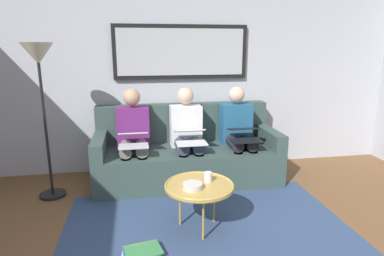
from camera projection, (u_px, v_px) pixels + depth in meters
The scene contains 15 objects.
wall_rear at pixel (180, 71), 4.34m from camera, with size 6.00×0.12×2.60m, color #B7BCC6.
area_rug at pixel (208, 230), 2.98m from camera, with size 2.60×1.80×0.01m, color #33476B.
couch at pixel (186, 154), 4.11m from camera, with size 2.20×0.90×0.90m.
framed_mirror at pixel (181, 52), 4.19m from camera, with size 1.71×0.05×0.68m.
coffee_table at pixel (199, 186), 2.91m from camera, with size 0.62×0.62×0.44m.
cup at pixel (208, 177), 2.97m from camera, with size 0.07×0.07×0.09m, color silver.
bowl at pixel (193, 186), 2.82m from camera, with size 0.17×0.17×0.05m, color beige.
person_left at pixel (238, 130), 4.08m from camera, with size 0.38×0.58×1.14m.
laptop_black at pixel (245, 134), 3.84m from camera, with size 0.35×0.33×0.14m.
person_middle at pixel (187, 132), 3.98m from camera, with size 0.38×0.58×1.14m.
laptop_white at pixel (190, 136), 3.74m from camera, with size 0.34×0.35×0.15m.
person_right at pixel (133, 135), 3.87m from camera, with size 0.38×0.58×1.14m.
laptop_silver at pixel (133, 139), 3.63m from camera, with size 0.32×0.34×0.15m.
magazine_stack at pixel (141, 251), 2.62m from camera, with size 0.33×0.29×0.05m.
standing_lamp at pixel (39, 72), 3.34m from camera, with size 0.32×0.32×1.66m.
Camera 1 is at (0.60, 1.75, 1.62)m, focal length 30.80 mm.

